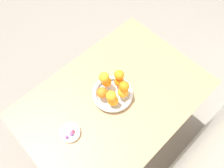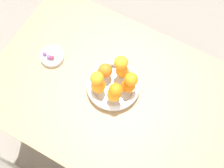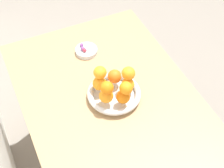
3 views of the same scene
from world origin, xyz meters
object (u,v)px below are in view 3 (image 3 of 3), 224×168
(orange_0, at_px, (106,96))
(candy_ball_1, at_px, (83,49))
(orange_2, at_px, (128,84))
(orange_3, at_px, (115,76))
(orange_6, at_px, (100,73))
(orange_7, at_px, (107,88))
(candy_dish, at_px, (86,51))
(fruit_bowl, at_px, (114,95))
(orange_5, at_px, (126,88))
(candy_ball_0, at_px, (82,45))
(orange_1, at_px, (123,97))
(orange_8, at_px, (129,74))
(orange_4, at_px, (99,83))
(dining_table, at_px, (110,110))
(candy_ball_2, at_px, (84,50))
(candy_ball_3, at_px, (84,50))

(orange_0, bearing_deg, candy_ball_1, -4.63)
(orange_2, relative_size, orange_3, 0.92)
(orange_6, relative_size, orange_7, 1.00)
(candy_dish, bearing_deg, fruit_bowl, -179.10)
(orange_2, distance_m, orange_5, 0.09)
(candy_dish, distance_m, orange_6, 0.30)
(candy_dish, xyz_separation_m, candy_ball_0, (0.03, 0.01, 0.02))
(orange_1, xyz_separation_m, orange_8, (0.06, -0.05, 0.06))
(orange_4, bearing_deg, orange_7, 179.95)
(dining_table, xyz_separation_m, orange_5, (-0.07, -0.04, 0.22))
(orange_4, distance_m, candy_ball_1, 0.28)
(fruit_bowl, xyz_separation_m, candy_ball_1, (0.33, 0.02, 0.01))
(candy_dish, distance_m, orange_4, 0.29)
(dining_table, height_order, fruit_bowl, fruit_bowl)
(candy_dish, xyz_separation_m, candy_ball_2, (-0.01, 0.02, 0.02))
(orange_4, relative_size, orange_6, 1.08)
(orange_2, height_order, candy_ball_2, orange_2)
(orange_6, xyz_separation_m, candy_ball_0, (0.30, -0.03, -0.10))
(dining_table, height_order, candy_ball_3, candy_ball_3)
(fruit_bowl, height_order, candy_ball_0, same)
(orange_3, height_order, orange_7, orange_7)
(orange_6, bearing_deg, fruit_bowl, -142.01)
(orange_0, relative_size, orange_8, 1.05)
(candy_ball_3, bearing_deg, fruit_bowl, -176.02)
(orange_5, height_order, orange_7, orange_7)
(orange_1, distance_m, candy_ball_3, 0.38)
(orange_1, height_order, orange_5, orange_5)
(orange_8, bearing_deg, dining_table, 87.62)
(candy_dish, distance_m, orange_5, 0.41)
(orange_1, relative_size, candy_ball_0, 3.25)
(dining_table, height_order, orange_0, orange_0)
(orange_4, distance_m, orange_6, 0.06)
(orange_7, distance_m, candy_ball_2, 0.37)
(orange_2, distance_m, candy_ball_0, 0.37)
(candy_ball_3, bearing_deg, orange_5, -173.61)
(orange_3, bearing_deg, orange_4, 97.37)
(orange_7, bearing_deg, orange_8, -73.65)
(fruit_bowl, height_order, candy_dish, fruit_bowl)
(fruit_bowl, bearing_deg, orange_5, -162.96)
(orange_3, xyz_separation_m, candy_ball_2, (0.26, 0.05, -0.04))
(orange_3, relative_size, orange_8, 1.06)
(fruit_bowl, distance_m, orange_1, 0.08)
(orange_0, height_order, orange_4, same)
(dining_table, bearing_deg, candy_ball_2, 0.63)
(orange_0, bearing_deg, dining_table, -46.94)
(orange_3, bearing_deg, orange_7, 140.00)
(candy_dish, bearing_deg, orange_7, 172.81)
(orange_7, xyz_separation_m, candy_ball_3, (0.35, -0.03, -0.10))
(dining_table, bearing_deg, orange_3, -39.81)
(candy_dish, height_order, candy_ball_2, candy_ball_2)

